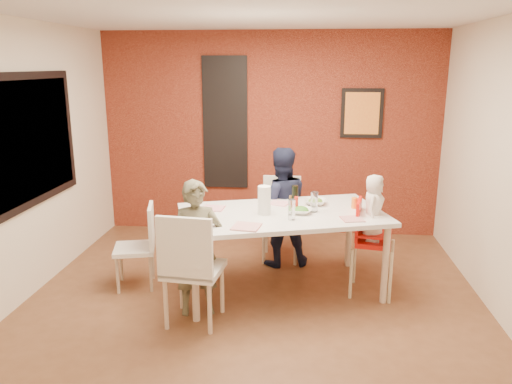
# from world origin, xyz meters

# --- Properties ---
(ground) EXTENTS (4.50, 4.50, 0.00)m
(ground) POSITION_xyz_m (0.00, 0.00, 0.00)
(ground) COLOR brown
(ground) RESTS_ON ground
(ceiling) EXTENTS (4.50, 4.50, 0.02)m
(ceiling) POSITION_xyz_m (0.00, 0.00, 2.70)
(ceiling) COLOR silver
(ceiling) RESTS_ON wall_back
(wall_back) EXTENTS (4.50, 0.02, 2.70)m
(wall_back) POSITION_xyz_m (0.00, 2.25, 1.35)
(wall_back) COLOR beige
(wall_back) RESTS_ON ground
(wall_front) EXTENTS (4.50, 0.02, 2.70)m
(wall_front) POSITION_xyz_m (0.00, -2.25, 1.35)
(wall_front) COLOR beige
(wall_front) RESTS_ON ground
(wall_left) EXTENTS (0.02, 4.50, 2.70)m
(wall_left) POSITION_xyz_m (-2.25, 0.00, 1.35)
(wall_left) COLOR beige
(wall_left) RESTS_ON ground
(wall_right) EXTENTS (0.02, 4.50, 2.70)m
(wall_right) POSITION_xyz_m (2.25, 0.00, 1.35)
(wall_right) COLOR beige
(wall_right) RESTS_ON ground
(brick_accent_wall) EXTENTS (4.50, 0.02, 2.70)m
(brick_accent_wall) POSITION_xyz_m (0.00, 2.23, 1.35)
(brick_accent_wall) COLOR maroon
(brick_accent_wall) RESTS_ON ground
(picture_window_frame) EXTENTS (0.05, 1.70, 1.30)m
(picture_window_frame) POSITION_xyz_m (-2.22, 0.20, 1.55)
(picture_window_frame) COLOR black
(picture_window_frame) RESTS_ON wall_left
(picture_window_pane) EXTENTS (0.02, 1.55, 1.15)m
(picture_window_pane) POSITION_xyz_m (-2.21, 0.20, 1.55)
(picture_window_pane) COLOR black
(picture_window_pane) RESTS_ON wall_left
(glassblock_strip) EXTENTS (0.55, 0.03, 1.70)m
(glassblock_strip) POSITION_xyz_m (-0.60, 2.21, 1.50)
(glassblock_strip) COLOR silver
(glassblock_strip) RESTS_ON wall_back
(glassblock_surround) EXTENTS (0.60, 0.03, 1.76)m
(glassblock_surround) POSITION_xyz_m (-0.60, 2.21, 1.50)
(glassblock_surround) COLOR black
(glassblock_surround) RESTS_ON wall_back
(art_print_frame) EXTENTS (0.54, 0.03, 0.64)m
(art_print_frame) POSITION_xyz_m (1.20, 2.21, 1.65)
(art_print_frame) COLOR black
(art_print_frame) RESTS_ON wall_back
(art_print_canvas) EXTENTS (0.44, 0.01, 0.54)m
(art_print_canvas) POSITION_xyz_m (1.20, 2.19, 1.65)
(art_print_canvas) COLOR #F49D36
(art_print_canvas) RESTS_ON wall_back
(dining_table) EXTENTS (2.24, 1.65, 0.84)m
(dining_table) POSITION_xyz_m (0.26, 0.34, 0.76)
(dining_table) COLOR white
(dining_table) RESTS_ON ground
(chair_near) EXTENTS (0.54, 0.54, 1.05)m
(chair_near) POSITION_xyz_m (-0.50, -0.46, 0.59)
(chair_near) COLOR white
(chair_near) RESTS_ON ground
(chair_far) EXTENTS (0.46, 0.46, 0.97)m
(chair_far) POSITION_xyz_m (0.21, 1.29, 0.54)
(chair_far) COLOR white
(chair_far) RESTS_ON ground
(chair_left) EXTENTS (0.49, 0.49, 0.87)m
(chair_left) POSITION_xyz_m (-1.19, 0.31, 0.49)
(chair_left) COLOR white
(chair_left) RESTS_ON ground
(high_chair) EXTENTS (0.47, 0.47, 0.97)m
(high_chair) POSITION_xyz_m (1.13, 0.37, 0.58)
(high_chair) COLOR red
(high_chair) RESTS_ON ground
(child_near) EXTENTS (0.53, 0.42, 1.27)m
(child_near) POSITION_xyz_m (-0.49, -0.21, 0.64)
(child_near) COLOR brown
(child_near) RESTS_ON ground
(child_far) EXTENTS (0.77, 0.66, 1.38)m
(child_far) POSITION_xyz_m (0.21, 1.04, 0.69)
(child_far) COLOR black
(child_far) RESTS_ON ground
(toddler) EXTENTS (0.30, 0.37, 0.66)m
(toddler) POSITION_xyz_m (1.15, 0.37, 0.90)
(toddler) COLOR silver
(toddler) RESTS_ON high_chair
(plate_near_left) EXTENTS (0.28, 0.28, 0.01)m
(plate_near_left) POSITION_xyz_m (-0.04, -0.16, 0.84)
(plate_near_left) COLOR white
(plate_near_left) RESTS_ON dining_table
(plate_far_mid) EXTENTS (0.25, 0.25, 0.01)m
(plate_far_mid) POSITION_xyz_m (0.21, 0.66, 0.84)
(plate_far_mid) COLOR white
(plate_far_mid) RESTS_ON dining_table
(plate_near_right) EXTENTS (0.24, 0.24, 0.01)m
(plate_near_right) POSITION_xyz_m (0.93, 0.17, 0.84)
(plate_near_right) COLOR silver
(plate_near_right) RESTS_ON dining_table
(plate_far_left) EXTENTS (0.23, 0.23, 0.01)m
(plate_far_left) POSITION_xyz_m (-0.45, 0.40, 0.84)
(plate_far_left) COLOR white
(plate_far_left) RESTS_ON dining_table
(salad_bowl_a) EXTENTS (0.23, 0.23, 0.05)m
(salad_bowl_a) POSITION_xyz_m (0.45, 0.32, 0.86)
(salad_bowl_a) COLOR white
(salad_bowl_a) RESTS_ON dining_table
(salad_bowl_b) EXTENTS (0.25, 0.25, 0.06)m
(salad_bowl_b) POSITION_xyz_m (0.59, 0.66, 0.86)
(salad_bowl_b) COLOR white
(salad_bowl_b) RESTS_ON dining_table
(wine_bottle) EXTENTS (0.07, 0.07, 0.25)m
(wine_bottle) POSITION_xyz_m (0.38, 0.47, 0.96)
(wine_bottle) COLOR black
(wine_bottle) RESTS_ON dining_table
(wine_glass_a) EXTENTS (0.07, 0.07, 0.20)m
(wine_glass_a) POSITION_xyz_m (0.36, 0.12, 0.93)
(wine_glass_a) COLOR white
(wine_glass_a) RESTS_ON dining_table
(wine_glass_b) EXTENTS (0.07, 0.07, 0.21)m
(wine_glass_b) POSITION_xyz_m (0.57, 0.40, 0.94)
(wine_glass_b) COLOR white
(wine_glass_b) RESTS_ON dining_table
(paper_towel_roll) EXTENTS (0.13, 0.13, 0.28)m
(paper_towel_roll) POSITION_xyz_m (0.08, 0.27, 0.98)
(paper_towel_roll) COLOR white
(paper_towel_roll) RESTS_ON dining_table
(condiment_red) EXTENTS (0.04, 0.04, 0.15)m
(condiment_red) POSITION_xyz_m (0.40, 0.39, 0.91)
(condiment_red) COLOR red
(condiment_red) RESTS_ON dining_table
(condiment_green) EXTENTS (0.03, 0.03, 0.13)m
(condiment_green) POSITION_xyz_m (0.34, 0.38, 0.90)
(condiment_green) COLOR #3C7727
(condiment_green) RESTS_ON dining_table
(condiment_brown) EXTENTS (0.04, 0.04, 0.14)m
(condiment_brown) POSITION_xyz_m (0.34, 0.47, 0.91)
(condiment_brown) COLOR brown
(condiment_brown) RESTS_ON dining_table
(sippy_cup) EXTENTS (0.06, 0.06, 0.11)m
(sippy_cup) POSITION_xyz_m (0.99, 0.57, 0.89)
(sippy_cup) COLOR orange
(sippy_cup) RESTS_ON dining_table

